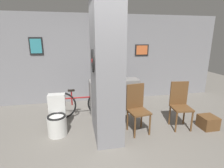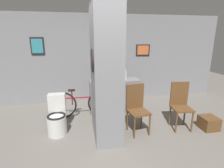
# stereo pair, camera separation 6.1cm
# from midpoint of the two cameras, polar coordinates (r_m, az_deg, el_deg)

# --- Properties ---
(ground_plane) EXTENTS (14.00, 14.00, 0.00)m
(ground_plane) POSITION_cam_midpoint_polar(r_m,az_deg,el_deg) (3.34, -0.18, -20.45)
(ground_plane) COLOR slate
(wall_back) EXTENTS (8.00, 0.09, 2.60)m
(wall_back) POSITION_cam_midpoint_polar(r_m,az_deg,el_deg) (5.36, -5.27, 8.19)
(wall_back) COLOR gray
(wall_back) RESTS_ON ground_plane
(pillar_center) EXTENTS (0.53, 1.07, 2.60)m
(pillar_center) POSITION_cam_midpoint_polar(r_m,az_deg,el_deg) (3.31, -1.63, 3.93)
(pillar_center) COLOR gray
(pillar_center) RESTS_ON ground_plane
(counter_shelf) EXTENTS (1.28, 0.44, 0.88)m
(counter_shelf) POSITION_cam_midpoint_polar(r_m,az_deg,el_deg) (4.62, 1.22, -3.91)
(counter_shelf) COLOR gray
(counter_shelf) RESTS_ON ground_plane
(toilet) EXTENTS (0.38, 0.54, 0.79)m
(toilet) POSITION_cam_midpoint_polar(r_m,az_deg,el_deg) (3.83, -17.06, -10.53)
(toilet) COLOR silver
(toilet) RESTS_ON ground_plane
(chair_near_pillar) EXTENTS (0.45, 0.45, 1.01)m
(chair_near_pillar) POSITION_cam_midpoint_polar(r_m,az_deg,el_deg) (3.68, 8.61, -7.35)
(chair_near_pillar) COLOR brown
(chair_near_pillar) RESTS_ON ground_plane
(chair_by_doorway) EXTENTS (0.44, 0.44, 1.01)m
(chair_by_doorway) POSITION_cam_midpoint_polar(r_m,az_deg,el_deg) (4.09, 21.85, -5.94)
(chair_by_doorway) COLOR brown
(chair_by_doorway) RESTS_ON ground_plane
(bicycle) EXTENTS (1.62, 0.42, 0.73)m
(bicycle) POSITION_cam_midpoint_polar(r_m,az_deg,el_deg) (4.40, -9.26, -6.29)
(bicycle) COLOR black
(bicycle) RESTS_ON ground_plane
(bottle_tall) EXTENTS (0.09, 0.09, 0.35)m
(bottle_tall) POSITION_cam_midpoint_polar(r_m,az_deg,el_deg) (4.49, 4.72, 3.02)
(bottle_tall) COLOR silver
(bottle_tall) RESTS_ON counter_shelf
(floor_crate) EXTENTS (0.34, 0.34, 0.28)m
(floor_crate) POSITION_cam_midpoint_polar(r_m,az_deg,el_deg) (4.43, 29.36, -11.01)
(floor_crate) COLOR brown
(floor_crate) RESTS_ON ground_plane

